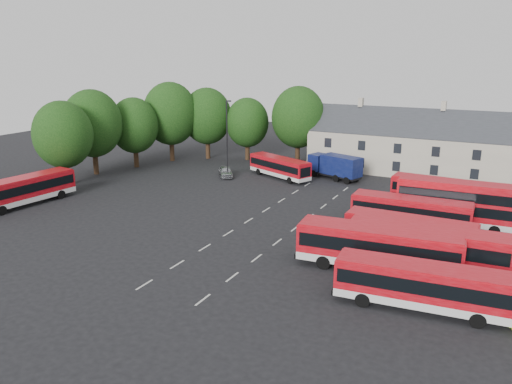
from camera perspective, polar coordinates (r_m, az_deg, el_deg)
ground at (r=48.03m, az=-1.98°, el=-3.98°), size 140.00×140.00×0.00m
lane_markings at (r=48.63m, az=1.75°, el=-3.73°), size 5.15×33.80×0.01m
treeline at (r=73.41m, az=-8.92°, el=8.05°), size 29.92×32.59×12.01m
terrace_houses at (r=71.02m, az=20.24°, el=4.72°), size 35.70×7.13×10.06m
bus_row_a at (r=34.24m, az=18.36°, el=-9.84°), size 11.03×3.44×3.07m
bus_row_b at (r=39.04m, az=13.80°, el=-5.94°), size 12.34×3.94×3.43m
bus_row_c at (r=40.34m, az=18.91°, el=-5.71°), size 11.99×3.32×3.36m
bus_row_d at (r=43.54m, az=17.14°, el=-4.30°), size 10.57×2.57×2.98m
bus_row_e at (r=48.96m, az=17.26°, el=-2.04°), size 10.89×2.68×3.07m
bus_dd_south at (r=50.95m, az=21.97°, el=-0.99°), size 10.96×2.91×4.46m
bus_dd_north at (r=53.46m, az=20.37°, el=-0.39°), size 9.81×2.86×3.97m
bus_west at (r=59.84m, az=-24.90°, el=0.39°), size 3.57×11.30×3.14m
bus_north at (r=66.30m, az=2.71°, el=3.01°), size 9.83×5.96×2.76m
box_truck at (r=66.46m, az=9.04°, el=3.00°), size 7.74×4.57×3.23m
silver_car at (r=67.20m, az=-3.49°, el=2.33°), size 3.80×4.28×1.40m
lamppost at (r=65.56m, az=-3.31°, el=6.26°), size 0.71×0.35×10.27m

